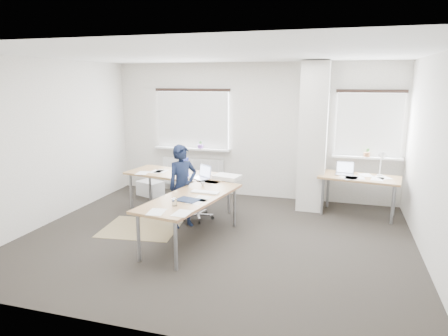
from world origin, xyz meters
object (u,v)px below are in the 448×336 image
(desk_side, at_px, (360,179))
(task_chair, at_px, (196,203))
(desk_main, at_px, (187,186))
(person, at_px, (183,186))

(desk_side, distance_m, task_chair, 3.01)
(desk_main, bearing_deg, task_chair, 96.64)
(desk_main, bearing_deg, person, -114.42)
(task_chair, height_order, person, person)
(desk_main, xyz_separation_m, desk_side, (2.82, 1.39, -0.01))
(desk_main, height_order, task_chair, task_chair)
(desk_main, xyz_separation_m, task_chair, (0.02, 0.33, -0.39))
(task_chair, bearing_deg, desk_side, 13.82)
(desk_side, xyz_separation_m, person, (-2.87, -1.46, 0.02))
(desk_side, relative_size, person, 1.06)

